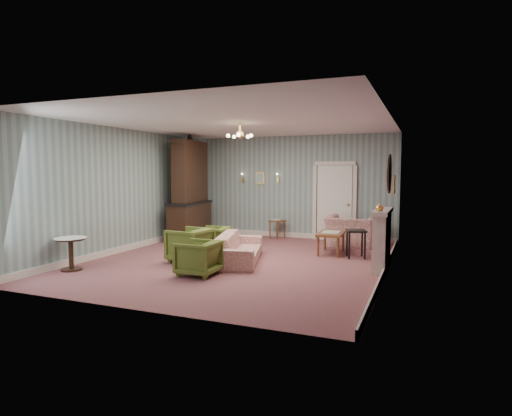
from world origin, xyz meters
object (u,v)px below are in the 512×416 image
at_px(olive_chair_b, 190,243).
at_px(side_table_black, 356,244).
at_px(pedestal_table, 71,254).
at_px(wingback_chair, 351,226).
at_px(dresser, 190,188).
at_px(fireplace, 382,239).
at_px(sofa_chintz, 239,243).
at_px(coffee_table, 331,243).
at_px(olive_chair_a, 198,256).
at_px(olive_chair_c, 213,238).

xyz_separation_m(olive_chair_b, side_table_black, (3.17, 1.70, -0.08)).
xyz_separation_m(side_table_black, pedestal_table, (-4.89, -3.22, 0.01)).
distance_m(wingback_chair, pedestal_table, 6.53).
bearing_deg(dresser, fireplace, -22.15).
bearing_deg(sofa_chintz, coffee_table, -61.56).
distance_m(olive_chair_a, dresser, 4.31).
height_order(olive_chair_b, sofa_chintz, sofa_chintz).
relative_size(olive_chair_a, pedestal_table, 1.10).
bearing_deg(side_table_black, fireplace, -51.84).
relative_size(sofa_chintz, pedestal_table, 3.19).
height_order(fireplace, side_table_black, fireplace).
xyz_separation_m(olive_chair_b, wingback_chair, (2.83, 3.17, 0.12)).
xyz_separation_m(olive_chair_c, dresser, (-1.52, 1.52, 1.11)).
xyz_separation_m(olive_chair_c, sofa_chintz, (0.94, -0.63, 0.06)).
relative_size(dresser, side_table_black, 4.64).
distance_m(olive_chair_a, pedestal_table, 2.52).
relative_size(olive_chair_c, fireplace, 0.49).
distance_m(sofa_chintz, pedestal_table, 3.30).
bearing_deg(side_table_black, coffee_table, 154.00).
bearing_deg(coffee_table, olive_chair_b, -142.03).
relative_size(olive_chair_c, wingback_chair, 0.58).
bearing_deg(side_table_black, olive_chair_b, -151.74).
distance_m(olive_chair_c, pedestal_table, 3.09).
relative_size(dresser, pedestal_table, 4.52).
bearing_deg(olive_chair_b, olive_chair_c, -173.76).
height_order(sofa_chintz, coffee_table, sofa_chintz).
height_order(olive_chair_c, pedestal_table, olive_chair_c).
height_order(olive_chair_b, fireplace, fireplace).
bearing_deg(dresser, wingback_chair, 3.11).
height_order(sofa_chintz, pedestal_table, sofa_chintz).
xyz_separation_m(olive_chair_b, fireplace, (3.79, 0.91, 0.18)).
bearing_deg(olive_chair_a, olive_chair_c, -160.07).
bearing_deg(dresser, olive_chair_c, -49.83).
distance_m(olive_chair_a, wingback_chair, 4.62).
bearing_deg(coffee_table, sofa_chintz, -135.53).
distance_m(olive_chair_b, coffee_table, 3.25).
xyz_separation_m(wingback_chair, coffee_table, (-0.27, -1.17, -0.26)).
bearing_deg(wingback_chair, coffee_table, 78.63).
distance_m(olive_chair_c, side_table_black, 3.23).
distance_m(olive_chair_c, wingback_chair, 3.54).
relative_size(coffee_table, pedestal_table, 1.54).
bearing_deg(dresser, coffee_table, -12.77).
bearing_deg(coffee_table, wingback_chair, 77.25).
bearing_deg(dresser, olive_chair_a, -62.18).
distance_m(wingback_chair, fireplace, 2.46).
xyz_separation_m(sofa_chintz, dresser, (-2.47, 2.15, 1.05)).
relative_size(olive_chair_c, pedestal_table, 1.07).
bearing_deg(side_table_black, sofa_chintz, -149.92).
relative_size(olive_chair_c, side_table_black, 1.10).
distance_m(wingback_chair, dresser, 4.48).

